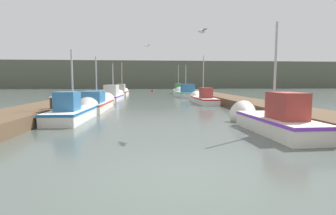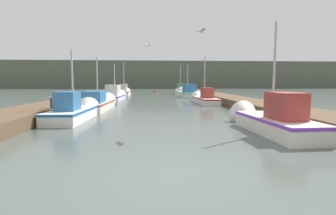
% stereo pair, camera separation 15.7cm
% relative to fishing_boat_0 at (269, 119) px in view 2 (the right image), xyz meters
% --- Properties ---
extents(ground_plane, '(200.00, 200.00, 0.00)m').
position_rel_fishing_boat_0_xyz_m(ground_plane, '(-3.79, -4.49, -0.42)').
color(ground_plane, '#47514C').
extents(dock_left, '(2.41, 40.00, 0.54)m').
position_rel_fishing_boat_0_xyz_m(dock_left, '(-9.94, 11.51, -0.15)').
color(dock_left, brown).
rests_on(dock_left, ground_plane).
extents(dock_right, '(2.41, 40.00, 0.54)m').
position_rel_fishing_boat_0_xyz_m(dock_right, '(2.36, 11.51, -0.15)').
color(dock_right, brown).
rests_on(dock_right, ground_plane).
extents(distant_shore_ridge, '(120.00, 16.00, 7.04)m').
position_rel_fishing_boat_0_xyz_m(distant_shore_ridge, '(-3.79, 65.49, 3.10)').
color(distant_shore_ridge, '#565B4C').
rests_on(distant_shore_ridge, ground_plane).
extents(fishing_boat_0, '(1.53, 5.05, 4.19)m').
position_rel_fishing_boat_0_xyz_m(fishing_boat_0, '(0.00, 0.00, 0.00)').
color(fishing_boat_0, silver).
rests_on(fishing_boat_0, ground_plane).
extents(fishing_boat_1, '(1.57, 4.80, 3.63)m').
position_rel_fishing_boat_0_xyz_m(fishing_boat_1, '(-7.85, 3.54, -0.04)').
color(fishing_boat_1, silver).
rests_on(fishing_boat_1, ground_plane).
extents(fishing_boat_2, '(1.63, 6.13, 3.83)m').
position_rel_fishing_boat_0_xyz_m(fishing_boat_2, '(-7.68, 8.44, -0.04)').
color(fishing_boat_2, silver).
rests_on(fishing_boat_2, ground_plane).
extents(fishing_boat_3, '(1.37, 6.06, 4.27)m').
position_rel_fishing_boat_0_xyz_m(fishing_boat_3, '(0.21, 12.63, -0.06)').
color(fishing_boat_3, silver).
rests_on(fishing_boat_3, ground_plane).
extents(fishing_boat_4, '(1.76, 5.64, 4.01)m').
position_rel_fishing_boat_0_xyz_m(fishing_boat_4, '(-7.72, 17.10, 0.02)').
color(fishing_boat_4, silver).
rests_on(fishing_boat_4, ground_plane).
extents(fishing_boat_5, '(2.24, 5.66, 4.21)m').
position_rel_fishing_boat_0_xyz_m(fishing_boat_5, '(-0.02, 21.24, 0.02)').
color(fishing_boat_5, silver).
rests_on(fishing_boat_5, ground_plane).
extents(fishing_boat_6, '(1.52, 4.65, 4.65)m').
position_rel_fishing_boat_0_xyz_m(fishing_boat_6, '(-7.66, 25.42, 0.00)').
color(fishing_boat_6, silver).
rests_on(fishing_boat_6, ground_plane).
extents(fishing_boat_7, '(1.95, 4.79, 4.61)m').
position_rel_fishing_boat_0_xyz_m(fishing_boat_7, '(0.21, 29.61, 0.01)').
color(fishing_boat_7, silver).
rests_on(fishing_boat_7, ground_plane).
extents(mooring_piling_1, '(0.31, 0.31, 0.95)m').
position_rel_fishing_boat_0_xyz_m(mooring_piling_1, '(-8.96, 33.95, 0.06)').
color(mooring_piling_1, '#473523').
rests_on(mooring_piling_1, ground_plane).
extents(mooring_piling_2, '(0.35, 0.35, 1.08)m').
position_rel_fishing_boat_0_xyz_m(mooring_piling_2, '(-8.79, 3.33, 0.12)').
color(mooring_piling_2, '#473523').
rests_on(mooring_piling_2, ground_plane).
extents(mooring_piling_3, '(0.30, 0.30, 0.98)m').
position_rel_fishing_boat_0_xyz_m(mooring_piling_3, '(-8.93, 6.00, 0.08)').
color(mooring_piling_3, '#473523').
rests_on(mooring_piling_3, ground_plane).
extents(channel_buoy, '(0.45, 0.45, 0.95)m').
position_rel_fishing_boat_0_xyz_m(channel_buoy, '(-3.46, 37.17, -0.29)').
color(channel_buoy, red).
rests_on(channel_buoy, ground_plane).
extents(seagull_lead, '(0.31, 0.56, 0.12)m').
position_rel_fishing_boat_0_xyz_m(seagull_lead, '(-2.47, 0.31, 3.16)').
color(seagull_lead, white).
extents(seagull_1, '(0.47, 0.48, 0.12)m').
position_rel_fishing_boat_0_xyz_m(seagull_1, '(-4.46, 7.69, 3.61)').
color(seagull_1, white).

